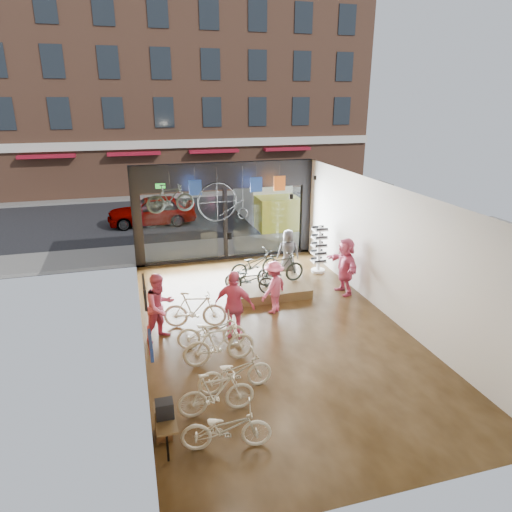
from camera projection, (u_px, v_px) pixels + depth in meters
name	position (u px, v px, depth m)	size (l,w,h in m)	color
ground_plane	(271.00, 327.00, 12.81)	(7.00, 12.00, 0.04)	black
ceiling	(273.00, 192.00, 11.54)	(7.00, 12.00, 0.04)	black
wall_left	(136.00, 276.00, 11.27)	(0.04, 12.00, 3.80)	olive
wall_right	(389.00, 252.00, 13.07)	(0.04, 12.00, 3.80)	beige
wall_back	(396.00, 399.00, 6.70)	(7.00, 0.04, 3.80)	beige
storefront	(225.00, 212.00, 17.63)	(7.00, 0.26, 3.80)	black
exit_sign	(160.00, 186.00, 16.53)	(0.35, 0.06, 0.18)	#198C26
street_road	(193.00, 208.00, 26.44)	(30.00, 18.00, 0.02)	black
sidewalk_near	(220.00, 248.00, 19.32)	(30.00, 2.40, 0.12)	slate
sidewalk_far	(185.00, 194.00, 30.05)	(30.00, 2.00, 0.12)	slate
opposite_building	(174.00, 83.00, 30.03)	(26.00, 5.00, 14.00)	brown
street_car	(152.00, 210.00, 22.83)	(1.74, 4.32, 1.47)	gray
box_truck	(266.00, 199.00, 23.22)	(2.02, 6.06, 2.39)	silver
floor_bike_0	(226.00, 428.00, 8.25)	(0.58, 1.65, 0.87)	beige
floor_bike_1	(216.00, 393.00, 9.15)	(0.45, 1.58, 0.95)	beige
floor_bike_2	(235.00, 372.00, 9.91)	(0.58, 1.67, 0.88)	beige
floor_bike_3	(219.00, 343.00, 10.90)	(0.50, 1.77, 1.06)	beige
floor_bike_4	(211.00, 331.00, 11.60)	(0.61, 1.74, 0.92)	beige
floor_bike_5	(195.00, 310.00, 12.63)	(0.49, 1.75, 1.05)	beige
display_platform	(269.00, 288.00, 15.02)	(2.40, 1.80, 0.30)	#49381D
display_bike_left	(250.00, 279.00, 14.19)	(0.58, 1.67, 0.88)	black
display_bike_mid	(281.00, 269.00, 14.84)	(0.48, 1.70, 1.02)	black
display_bike_right	(254.00, 264.00, 15.33)	(0.63, 1.81, 0.95)	black
customer_1	(160.00, 307.00, 11.89)	(0.89, 0.69, 1.83)	#CC4C72
customer_2	(235.00, 305.00, 11.92)	(1.11, 0.46, 1.90)	#CC4C72
customer_3	(274.00, 287.00, 13.43)	(1.03, 0.59, 1.60)	#CC4C72
customer_4	(288.00, 252.00, 16.45)	(0.80, 0.52, 1.63)	#3F3F44
customer_5	(345.00, 266.00, 14.72)	(1.74, 0.55, 1.88)	#CC4C72
sunglasses_rack	(319.00, 249.00, 16.55)	(0.51, 0.42, 1.73)	white
wall_merch	(153.00, 375.00, 8.33)	(0.40, 2.40, 2.60)	navy
penny_farthing	(225.00, 203.00, 16.40)	(1.78, 0.06, 1.43)	black
hung_bike	(170.00, 198.00, 15.09)	(0.45, 1.58, 0.95)	black
jersey_left	(195.00, 188.00, 16.21)	(0.45, 0.03, 0.55)	#1E3F99
jersey_mid	(256.00, 185.00, 16.78)	(0.45, 0.03, 0.55)	#1E3F99
jersey_right	(280.00, 183.00, 17.02)	(0.45, 0.03, 0.55)	#CC5919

